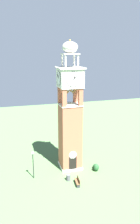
# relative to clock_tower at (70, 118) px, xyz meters

# --- Properties ---
(ground) EXTENTS (80.00, 80.00, 0.00)m
(ground) POSITION_rel_clock_tower_xyz_m (0.00, 0.00, -7.49)
(ground) COLOR #476B3D
(clock_tower) EXTENTS (3.41, 3.41, 17.99)m
(clock_tower) POSITION_rel_clock_tower_xyz_m (0.00, 0.00, 0.00)
(clock_tower) COLOR #AD5B42
(clock_tower) RESTS_ON ground
(park_bench) EXTENTS (0.60, 1.64, 0.95)m
(park_bench) POSITION_rel_clock_tower_xyz_m (-0.36, -4.72, -7.01)
(park_bench) COLOR brown
(park_bench) RESTS_ON ground
(lamp_post) EXTENTS (0.36, 0.36, 3.85)m
(lamp_post) POSITION_rel_clock_tower_xyz_m (-5.56, -1.61, -4.81)
(lamp_post) COLOR black
(lamp_post) RESTS_ON ground
(trash_bin) EXTENTS (0.52, 0.52, 0.80)m
(trash_bin) POSITION_rel_clock_tower_xyz_m (-1.25, -3.47, -7.09)
(trash_bin) COLOR #4C4C51
(trash_bin) RESTS_ON ground
(shrub_near_entry) EXTENTS (0.78, 0.78, 1.08)m
(shrub_near_entry) POSITION_rel_clock_tower_xyz_m (3.23, -2.26, -6.95)
(shrub_near_entry) COLOR #234C28
(shrub_near_entry) RESTS_ON ground
(shrub_left_of_tower) EXTENTS (0.75, 0.75, 0.63)m
(shrub_left_of_tower) POSITION_rel_clock_tower_xyz_m (3.41, -1.54, -7.17)
(shrub_left_of_tower) COLOR #234C28
(shrub_left_of_tower) RESTS_ON ground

